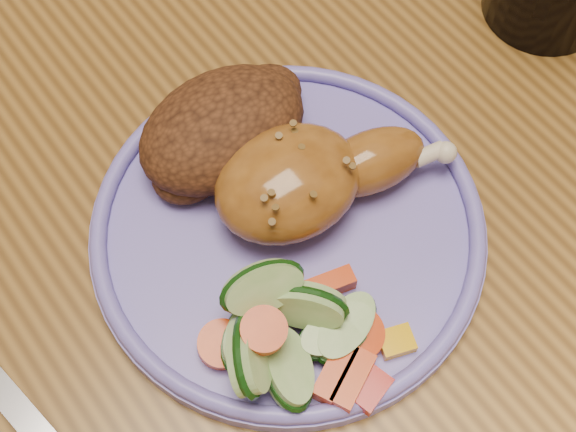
% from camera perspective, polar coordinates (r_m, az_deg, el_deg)
% --- Properties ---
extents(ground, '(4.00, 4.00, 0.00)m').
position_cam_1_polar(ground, '(1.23, -1.48, -12.33)').
color(ground, '#54381D').
rests_on(ground, ground).
extents(dining_table, '(0.90, 1.40, 0.75)m').
position_cam_1_polar(dining_table, '(0.61, -2.93, 3.93)').
color(dining_table, brown).
rests_on(dining_table, ground).
extents(plate, '(0.24, 0.24, 0.01)m').
position_cam_1_polar(plate, '(0.48, -0.00, -1.14)').
color(plate, '#6E63CA').
rests_on(plate, dining_table).
extents(plate_rim, '(0.23, 0.23, 0.01)m').
position_cam_1_polar(plate_rim, '(0.47, -0.00, -0.56)').
color(plate_rim, '#6E63CA').
rests_on(plate_rim, plate).
extents(chicken_leg, '(0.14, 0.08, 0.05)m').
position_cam_1_polar(chicken_leg, '(0.46, 1.50, 2.74)').
color(chicken_leg, '#91571E').
rests_on(chicken_leg, plate).
extents(rice_pilaf, '(0.12, 0.08, 0.05)m').
position_cam_1_polar(rice_pilaf, '(0.49, -4.50, 6.25)').
color(rice_pilaf, '#4B2612').
rests_on(rice_pilaf, plate).
extents(vegetable_pile, '(0.11, 0.11, 0.05)m').
position_cam_1_polar(vegetable_pile, '(0.43, 0.57, -8.30)').
color(vegetable_pile, '#A50A05').
rests_on(vegetable_pile, plate).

